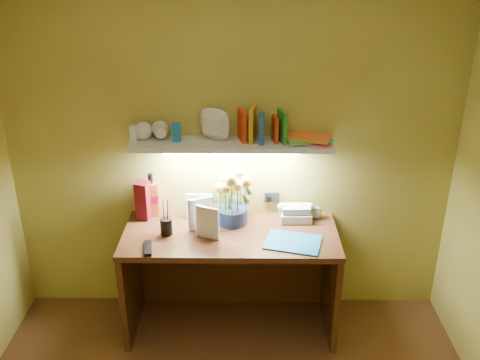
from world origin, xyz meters
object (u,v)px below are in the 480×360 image
Objects in this scene: desk at (231,281)px; flower_bouquet at (232,197)px; telephone at (296,211)px; whisky_bottle at (152,195)px; desk_clock at (315,212)px.

flower_bouquet is at bearing 87.46° from desk.
telephone is at bearing 23.10° from desk.
desk is 0.80m from whisky_bottle.
telephone is 2.63× the size of desk_clock.
desk is 0.74m from desk_clock.
desk is at bearing -158.33° from telephone.
whisky_bottle reaches higher than desk_clock.
flower_bouquet is 0.59m from desk_clock.
flower_bouquet reaches higher than desk.
telephone is 0.67× the size of whisky_bottle.
whisky_bottle is (-0.98, 0.06, 0.09)m from telephone.
desk_clock is 0.26× the size of whisky_bottle.
desk_clock is at bearing -1.55° from whisky_bottle.
whisky_bottle is at bearing 169.86° from flower_bouquet.
desk_clock is (0.58, 0.22, 0.41)m from desk.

